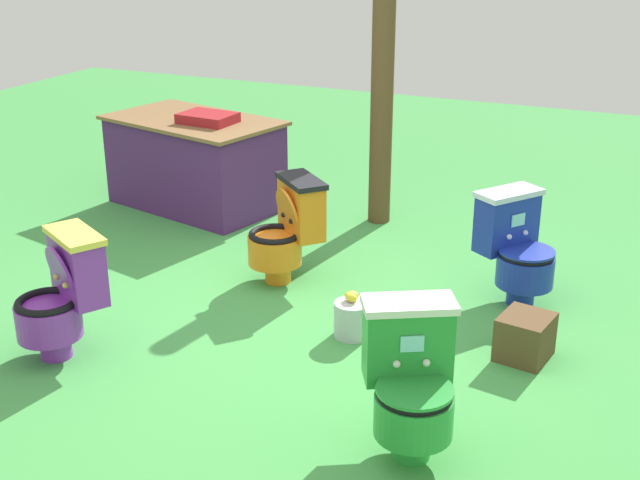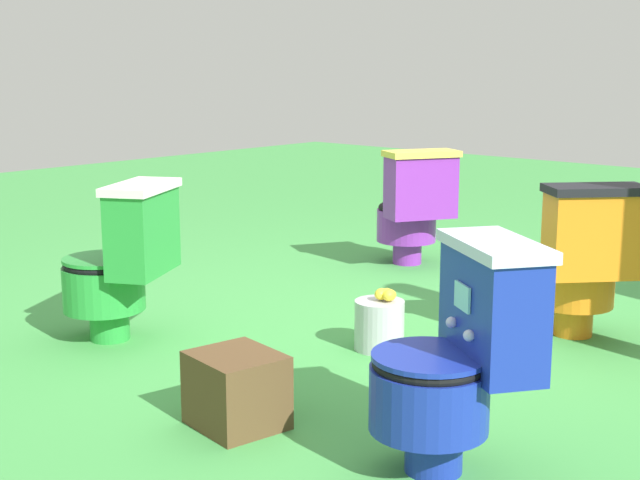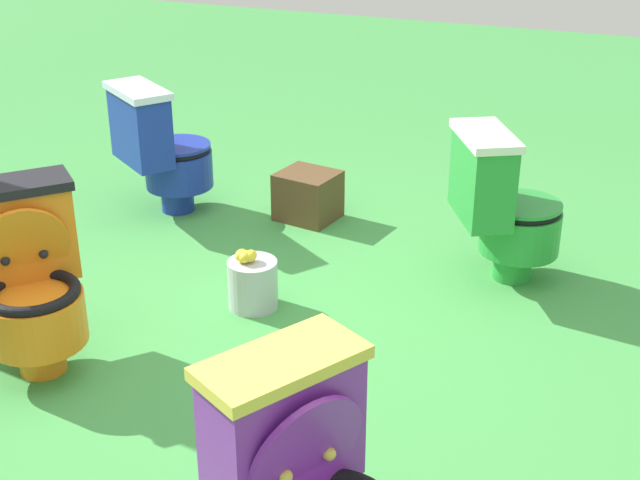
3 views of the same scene
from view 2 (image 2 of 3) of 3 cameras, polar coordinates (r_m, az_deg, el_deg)
The scene contains 7 objects.
ground at distance 4.38m, azimuth 5.77°, elevation -5.42°, with size 14.00×14.00×0.00m, color #429947.
toilet_orange at distance 4.23m, azimuth 16.26°, elevation -1.20°, with size 0.63×0.63×0.73m.
toilet_purple at distance 5.56m, azimuth 5.89°, elevation 2.12°, with size 0.59×0.63×0.73m.
toilet_green at distance 4.15m, azimuth -12.44°, elevation -1.31°, with size 0.59×0.63×0.73m.
toilet_blue at distance 2.81m, azimuth 8.69°, elevation -7.23°, with size 0.63×0.61×0.73m.
small_crate at distance 3.19m, azimuth -5.29°, elevation -9.41°, with size 0.30×0.27×0.26m, color brown.
lemon_bucket at distance 4.00m, azimuth 3.78°, elevation -5.28°, with size 0.22×0.22×0.28m.
Camera 2 is at (3.39, 2.47, 1.26)m, focal length 50.69 mm.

